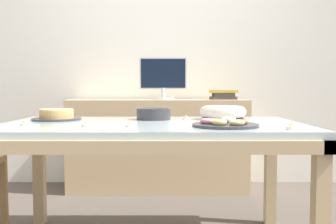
{
  "coord_description": "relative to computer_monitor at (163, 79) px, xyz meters",
  "views": [
    {
      "loc": [
        0.09,
        -2.09,
        0.92
      ],
      "look_at": [
        0.09,
        0.01,
        0.79
      ],
      "focal_mm": 40.0,
      "sensor_mm": 36.0,
      "label": 1
    }
  ],
  "objects": [
    {
      "name": "tealight_right_edge",
      "position": [
        -0.37,
        -1.53,
        -0.27
      ],
      "size": [
        0.04,
        0.04,
        0.04
      ],
      "color": "silver",
      "rests_on": "dining_table"
    },
    {
      "name": "book_stack",
      "position": [
        0.54,
        0.0,
        -0.15
      ],
      "size": [
        0.24,
        0.18,
        0.09
      ],
      "color": "#3F3838",
      "rests_on": "sideboard"
    },
    {
      "name": "plate_stack",
      "position": [
        -0.04,
        -1.08,
        -0.25
      ],
      "size": [
        0.21,
        0.21,
        0.07
      ],
      "color": "#333338",
      "rests_on": "dining_table"
    },
    {
      "name": "dining_table",
      "position": [
        -0.05,
        -1.3,
        -0.37
      ],
      "size": [
        1.69,
        0.96,
        0.73
      ],
      "color": "silver",
      "rests_on": "ground"
    },
    {
      "name": "pastry_platter",
      "position": [
        0.33,
        -1.51,
        -0.27
      ],
      "size": [
        0.33,
        0.33,
        0.04
      ],
      "color": "#333338",
      "rests_on": "dining_table"
    },
    {
      "name": "cake_chocolate_round",
      "position": [
        -0.64,
        -1.12,
        -0.25
      ],
      "size": [
        0.3,
        0.3,
        0.07
      ],
      "color": "#333338",
      "rests_on": "dining_table"
    },
    {
      "name": "tealight_near_front",
      "position": [
        -0.69,
        -1.49,
        -0.27
      ],
      "size": [
        0.04,
        0.04,
        0.04
      ],
      "color": "silver",
      "rests_on": "dining_table"
    },
    {
      "name": "tealight_left_edge",
      "position": [
        0.61,
        -1.66,
        -0.27
      ],
      "size": [
        0.04,
        0.04,
        0.04
      ],
      "color": "silver",
      "rests_on": "dining_table"
    },
    {
      "name": "sideboard",
      "position": [
        -0.05,
        0.0,
        -0.6
      ],
      "size": [
        1.6,
        0.44,
        0.82
      ],
      "color": "#D1B284",
      "rests_on": "ground"
    },
    {
      "name": "tealight_near_cakes",
      "position": [
        -0.15,
        -1.54,
        -0.27
      ],
      "size": [
        0.04,
        0.04,
        0.04
      ],
      "color": "silver",
      "rests_on": "dining_table"
    },
    {
      "name": "cake_golden_bundt",
      "position": [
        0.38,
        -1.07,
        -0.24
      ],
      "size": [
        0.29,
        0.29,
        0.08
      ],
      "color": "#333338",
      "rests_on": "dining_table"
    },
    {
      "name": "computer_monitor",
      "position": [
        0.0,
        0.0,
        0.0
      ],
      "size": [
        0.42,
        0.2,
        0.38
      ],
      "color": "silver",
      "rests_on": "sideboard"
    },
    {
      "name": "tealight_centre",
      "position": [
        0.16,
        -1.06,
        -0.27
      ],
      "size": [
        0.04,
        0.04,
        0.04
      ],
      "color": "silver",
      "rests_on": "dining_table"
    },
    {
      "name": "wall_back",
      "position": [
        -0.05,
        0.3,
        0.29
      ],
      "size": [
        8.0,
        0.1,
        2.6
      ],
      "primitive_type": "cube",
      "color": "white",
      "rests_on": "ground"
    }
  ]
}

